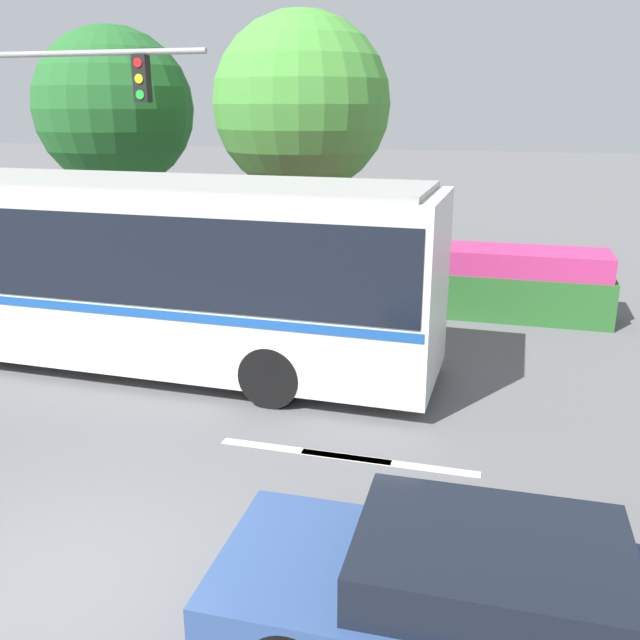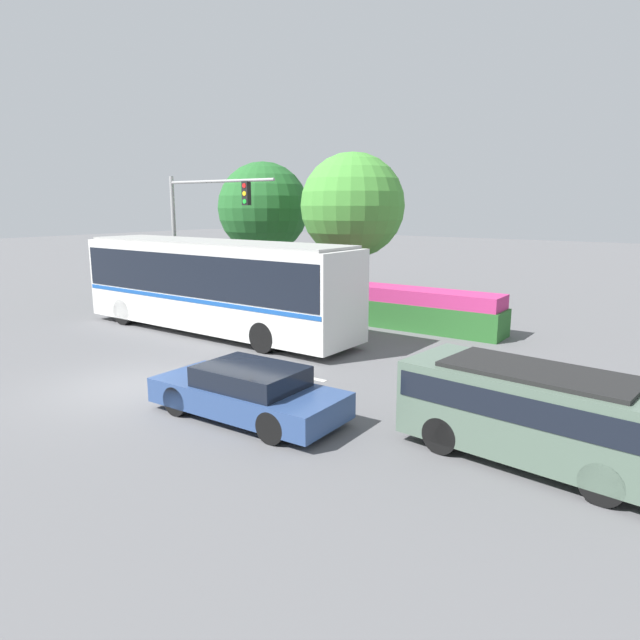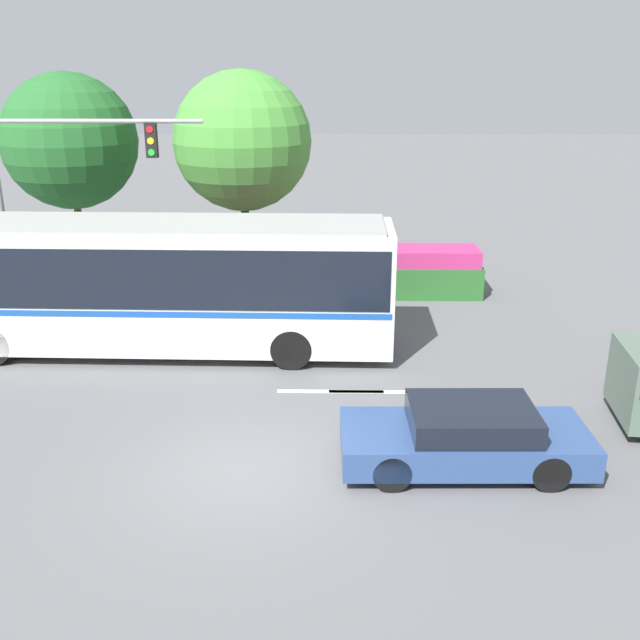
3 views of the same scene
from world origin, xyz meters
TOP-DOWN VIEW (x-y plane):
  - ground_plane at (0.00, 0.00)m, footprint 140.00×140.00m
  - city_bus at (-2.78, 5.72)m, footprint 11.71×2.75m
  - sedan_foreground at (3.96, 0.13)m, footprint 4.48×1.88m
  - traffic_light_pole at (-6.11, 8.16)m, footprint 5.83×0.24m
  - flowering_hedge at (1.42, 10.60)m, footprint 9.74×1.46m
  - street_tree_left at (-7.67, 14.24)m, footprint 4.72×4.72m
  - street_tree_centre at (-1.43, 13.00)m, footprint 4.62×4.62m
  - lane_stripe_near at (1.52, 3.23)m, footprint 2.40×0.16m
  - lane_stripe_mid at (2.68, 3.22)m, footprint 2.40×0.16m

SIDE VIEW (x-z plane):
  - ground_plane at x=0.00m, z-range 0.00..0.00m
  - lane_stripe_near at x=1.52m, z-range 0.00..0.01m
  - lane_stripe_mid at x=2.68m, z-range 0.00..0.01m
  - sedan_foreground at x=3.96m, z-range -0.01..1.17m
  - flowering_hedge at x=1.42m, z-range -0.01..1.51m
  - city_bus at x=-2.78m, z-range 0.23..3.58m
  - traffic_light_pole at x=-6.11m, z-range 1.05..6.86m
  - street_tree_left at x=-7.67m, z-range 1.04..7.84m
  - street_tree_centre at x=-1.43m, z-range 1.12..8.00m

